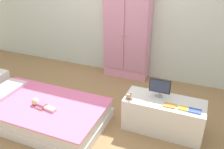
{
  "coord_description": "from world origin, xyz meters",
  "views": [
    {
      "loc": [
        1.49,
        -2.46,
        2.09
      ],
      "look_at": [
        0.36,
        0.28,
        0.59
      ],
      "focal_mm": 37.97,
      "sensor_mm": 36.0,
      "label": 1
    }
  ],
  "objects_px": {
    "bed": "(42,112)",
    "book_blue": "(195,111)",
    "wardrobe": "(127,33)",
    "rocking_horse_toy": "(130,96)",
    "tv_stand": "(163,115)",
    "doll": "(39,104)",
    "tv_monitor": "(160,87)",
    "book_yellow": "(183,108)",
    "book_orange": "(170,105)"
  },
  "relations": [
    {
      "from": "tv_stand",
      "to": "tv_monitor",
      "type": "distance_m",
      "value": 0.39
    },
    {
      "from": "doll",
      "to": "tv_stand",
      "type": "xyz_separation_m",
      "value": [
        1.56,
        0.5,
        -0.1
      ]
    },
    {
      "from": "doll",
      "to": "rocking_horse_toy",
      "type": "relative_size",
      "value": 3.61
    },
    {
      "from": "bed",
      "to": "book_blue",
      "type": "height_order",
      "value": "book_blue"
    },
    {
      "from": "tv_stand",
      "to": "wardrobe",
      "type": "bearing_deg",
      "value": 126.71
    },
    {
      "from": "bed",
      "to": "tv_stand",
      "type": "distance_m",
      "value": 1.65
    },
    {
      "from": "bed",
      "to": "rocking_horse_toy",
      "type": "xyz_separation_m",
      "value": [
        1.16,
        0.31,
        0.36
      ]
    },
    {
      "from": "wardrobe",
      "to": "tv_monitor",
      "type": "relative_size",
      "value": 6.24
    },
    {
      "from": "book_orange",
      "to": "book_yellow",
      "type": "distance_m",
      "value": 0.16
    },
    {
      "from": "bed",
      "to": "book_yellow",
      "type": "xyz_separation_m",
      "value": [
        1.82,
        0.35,
        0.32
      ]
    },
    {
      "from": "book_yellow",
      "to": "tv_stand",
      "type": "bearing_deg",
      "value": 157.86
    },
    {
      "from": "rocking_horse_toy",
      "to": "book_orange",
      "type": "distance_m",
      "value": 0.5
    },
    {
      "from": "wardrobe",
      "to": "rocking_horse_toy",
      "type": "bearing_deg",
      "value": -69.32
    },
    {
      "from": "doll",
      "to": "tv_stand",
      "type": "bearing_deg",
      "value": 17.85
    },
    {
      "from": "tv_stand",
      "to": "book_orange",
      "type": "distance_m",
      "value": 0.26
    },
    {
      "from": "bed",
      "to": "tv_stand",
      "type": "xyz_separation_m",
      "value": [
        1.59,
        0.45,
        0.09
      ]
    },
    {
      "from": "wardrobe",
      "to": "book_orange",
      "type": "height_order",
      "value": "wardrobe"
    },
    {
      "from": "doll",
      "to": "rocking_horse_toy",
      "type": "bearing_deg",
      "value": 17.74
    },
    {
      "from": "tv_monitor",
      "to": "wardrobe",
      "type": "bearing_deg",
      "value": 125.52
    },
    {
      "from": "doll",
      "to": "wardrobe",
      "type": "relative_size",
      "value": 0.23
    },
    {
      "from": "bed",
      "to": "book_blue",
      "type": "bearing_deg",
      "value": 10.15
    },
    {
      "from": "doll",
      "to": "tv_stand",
      "type": "distance_m",
      "value": 1.64
    },
    {
      "from": "bed",
      "to": "doll",
      "type": "height_order",
      "value": "doll"
    },
    {
      "from": "doll",
      "to": "rocking_horse_toy",
      "type": "height_order",
      "value": "rocking_horse_toy"
    },
    {
      "from": "tv_monitor",
      "to": "book_blue",
      "type": "height_order",
      "value": "tv_monitor"
    },
    {
      "from": "book_blue",
      "to": "tv_monitor",
      "type": "bearing_deg",
      "value": 159.95
    },
    {
      "from": "wardrobe",
      "to": "book_blue",
      "type": "height_order",
      "value": "wardrobe"
    },
    {
      "from": "wardrobe",
      "to": "rocking_horse_toy",
      "type": "xyz_separation_m",
      "value": [
        0.54,
        -1.43,
        -0.34
      ]
    },
    {
      "from": "wardrobe",
      "to": "book_yellow",
      "type": "distance_m",
      "value": 1.87
    },
    {
      "from": "tv_monitor",
      "to": "book_yellow",
      "type": "relative_size",
      "value": 2.26
    },
    {
      "from": "book_blue",
      "to": "doll",
      "type": "bearing_deg",
      "value": -168.08
    },
    {
      "from": "book_orange",
      "to": "book_yellow",
      "type": "relative_size",
      "value": 1.23
    },
    {
      "from": "book_blue",
      "to": "wardrobe",
      "type": "bearing_deg",
      "value": 133.78
    },
    {
      "from": "wardrobe",
      "to": "tv_stand",
      "type": "relative_size",
      "value": 1.67
    },
    {
      "from": "tv_stand",
      "to": "rocking_horse_toy",
      "type": "bearing_deg",
      "value": -161.86
    },
    {
      "from": "bed",
      "to": "book_yellow",
      "type": "relative_size",
      "value": 14.66
    },
    {
      "from": "rocking_horse_toy",
      "to": "book_blue",
      "type": "height_order",
      "value": "rocking_horse_toy"
    },
    {
      "from": "doll",
      "to": "book_blue",
      "type": "relative_size",
      "value": 2.66
    },
    {
      "from": "tv_monitor",
      "to": "bed",
      "type": "bearing_deg",
      "value": -160.89
    },
    {
      "from": "bed",
      "to": "book_blue",
      "type": "distance_m",
      "value": 2.01
    },
    {
      "from": "tv_monitor",
      "to": "book_orange",
      "type": "relative_size",
      "value": 1.84
    },
    {
      "from": "tv_stand",
      "to": "rocking_horse_toy",
      "type": "relative_size",
      "value": 9.28
    },
    {
      "from": "tv_monitor",
      "to": "book_blue",
      "type": "relative_size",
      "value": 1.84
    },
    {
      "from": "tv_stand",
      "to": "book_blue",
      "type": "distance_m",
      "value": 0.45
    },
    {
      "from": "tv_stand",
      "to": "book_yellow",
      "type": "height_order",
      "value": "book_yellow"
    },
    {
      "from": "doll",
      "to": "rocking_horse_toy",
      "type": "xyz_separation_m",
      "value": [
        1.14,
        0.36,
        0.18
      ]
    },
    {
      "from": "tv_monitor",
      "to": "rocking_horse_toy",
      "type": "xyz_separation_m",
      "value": [
        -0.33,
        -0.21,
        -0.09
      ]
    },
    {
      "from": "tv_stand",
      "to": "rocking_horse_toy",
      "type": "distance_m",
      "value": 0.52
    },
    {
      "from": "rocking_horse_toy",
      "to": "book_yellow",
      "type": "bearing_deg",
      "value": 3.76
    },
    {
      "from": "bed",
      "to": "doll",
      "type": "bearing_deg",
      "value": -65.39
    }
  ]
}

